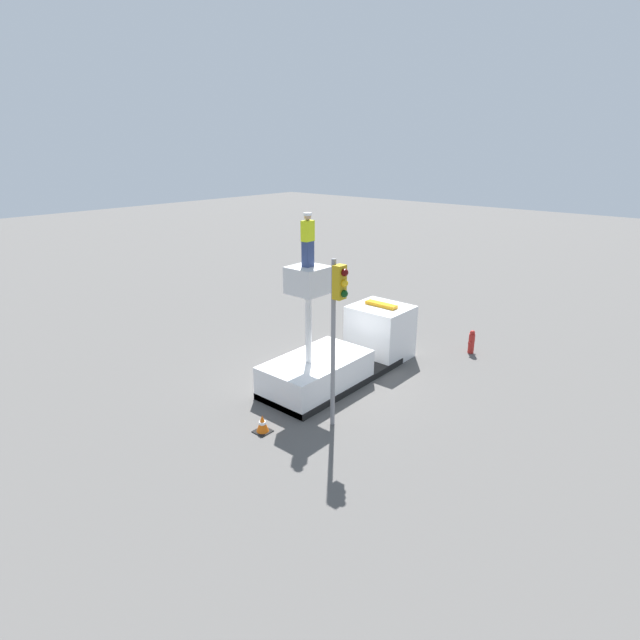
{
  "coord_description": "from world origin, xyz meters",
  "views": [
    {
      "loc": [
        -13.31,
        -10.78,
        8.35
      ],
      "look_at": [
        -1.95,
        -0.98,
        3.15
      ],
      "focal_mm": 28.0,
      "sensor_mm": 36.0,
      "label": 1
    }
  ],
  "objects": [
    {
      "name": "bucket_truck",
      "position": [
        0.69,
        0.0,
        0.93
      ],
      "size": [
        7.07,
        2.34,
        4.65
      ],
      "color": "black",
      "rests_on": "ground"
    },
    {
      "name": "fire_hydrant",
      "position": [
        5.9,
        -2.76,
        0.5
      ],
      "size": [
        0.49,
        0.25,
        1.03
      ],
      "color": "#B2231E",
      "rests_on": "ground"
    },
    {
      "name": "traffic_light_pole",
      "position": [
        -2.48,
        -2.1,
        3.79
      ],
      "size": [
        0.34,
        0.57,
        5.36
      ],
      "color": "gray",
      "rests_on": "ground"
    },
    {
      "name": "ground_plane",
      "position": [
        0.0,
        0.0,
        0.0
      ],
      "size": [
        120.0,
        120.0,
        0.0
      ],
      "primitive_type": "plane",
      "color": "#565451"
    },
    {
      "name": "traffic_cone_rear",
      "position": [
        -4.26,
        -0.62,
        0.27
      ],
      "size": [
        0.49,
        0.49,
        0.58
      ],
      "color": "black",
      "rests_on": "ground"
    },
    {
      "name": "worker",
      "position": [
        -1.42,
        0.0,
        5.53
      ],
      "size": [
        0.4,
        0.26,
        1.75
      ],
      "color": "navy",
      "rests_on": "bucket_truck"
    }
  ]
}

